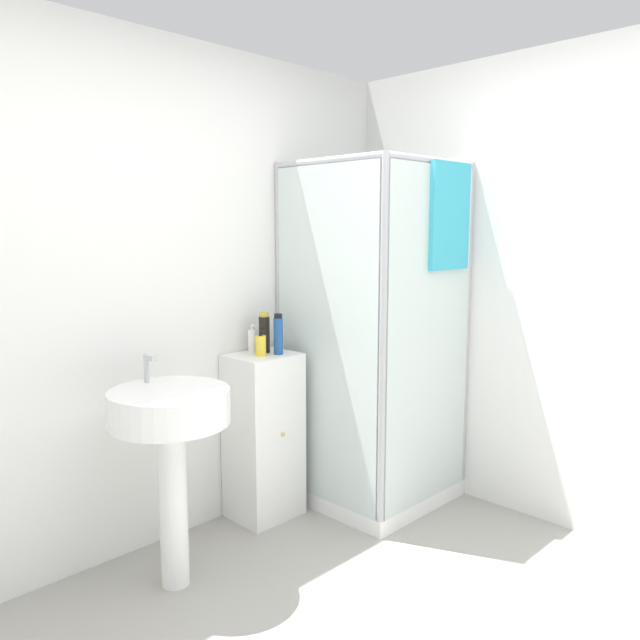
{
  "coord_description": "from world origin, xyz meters",
  "views": [
    {
      "loc": [
        -1.48,
        -1.02,
        1.58
      ],
      "look_at": [
        0.76,
        1.19,
        1.12
      ],
      "focal_mm": 35.0,
      "sensor_mm": 36.0,
      "label": 1
    }
  ],
  "objects": [
    {
      "name": "vanity_cabinet",
      "position": [
        0.64,
        1.51,
        0.46
      ],
      "size": [
        0.36,
        0.32,
        0.91
      ],
      "color": "white",
      "rests_on": "ground_plane"
    },
    {
      "name": "sink",
      "position": [
        -0.09,
        1.27,
        0.72
      ],
      "size": [
        0.52,
        0.52,
        1.03
      ],
      "color": "white",
      "rests_on": "ground_plane"
    },
    {
      "name": "shower_enclosure",
      "position": [
        1.22,
        1.19,
        0.57
      ],
      "size": [
        0.8,
        0.83,
        1.95
      ],
      "color": "white",
      "rests_on": "ground_plane"
    },
    {
      "name": "soap_dispenser",
      "position": [
        0.6,
        1.48,
        0.97
      ],
      "size": [
        0.06,
        0.06,
        0.14
      ],
      "color": "yellow",
      "rests_on": "vanity_cabinet"
    },
    {
      "name": "lotion_bottle_white",
      "position": [
        0.64,
        1.59,
        0.98
      ],
      "size": [
        0.05,
        0.05,
        0.15
      ],
      "color": "white",
      "rests_on": "vanity_cabinet"
    },
    {
      "name": "shampoo_bottle_blue",
      "position": [
        0.7,
        1.45,
        1.02
      ],
      "size": [
        0.05,
        0.05,
        0.22
      ],
      "color": "#1E4C93",
      "rests_on": "vanity_cabinet"
    },
    {
      "name": "wall_right",
      "position": [
        1.7,
        0.0,
        1.25
      ],
      "size": [
        0.06,
        6.4,
        2.5
      ],
      "primitive_type": "cube",
      "color": "white",
      "rests_on": "ground_plane"
    },
    {
      "name": "shampoo_bottle_tall_black",
      "position": [
        0.68,
        1.55,
        1.02
      ],
      "size": [
        0.06,
        0.06,
        0.22
      ],
      "color": "black",
      "rests_on": "vanity_cabinet"
    },
    {
      "name": "wall_back",
      "position": [
        0.0,
        1.7,
        1.25
      ],
      "size": [
        6.4,
        0.06,
        2.5
      ],
      "primitive_type": "cube",
      "color": "white",
      "rests_on": "ground_plane"
    }
  ]
}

